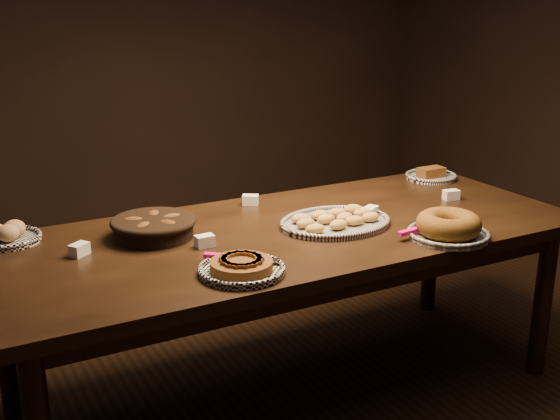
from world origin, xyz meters
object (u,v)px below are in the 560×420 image
madeleine_platter (335,221)px  buffet_table (289,246)px  bundt_cake_plate (448,227)px  apple_tart_plate (241,267)px

madeleine_platter → buffet_table: bearing=141.7°
madeleine_platter → bundt_cake_plate: bundt_cake_plate is taller
apple_tart_plate → madeleine_platter: bearing=26.8°
apple_tart_plate → bundt_cake_plate: bearing=-3.3°
buffet_table → madeleine_platter: bearing=-14.1°
buffet_table → bundt_cake_plate: bearing=-37.5°
buffet_table → apple_tart_plate: 0.50m
buffet_table → apple_tart_plate: size_ratio=7.77×
buffet_table → madeleine_platter: (0.19, -0.05, 0.09)m
buffet_table → bundt_cake_plate: (0.49, -0.38, 0.12)m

